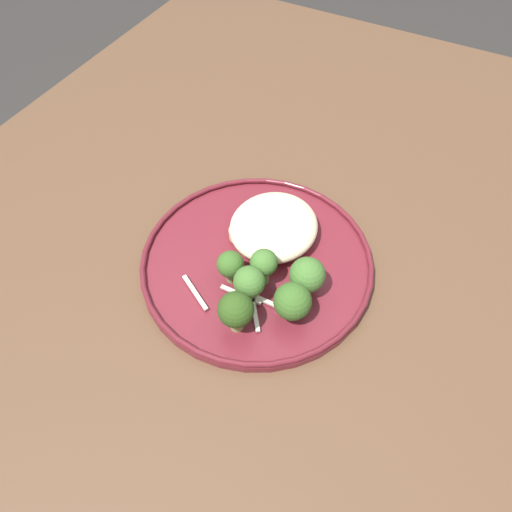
{
  "coord_description": "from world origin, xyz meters",
  "views": [
    {
      "loc": [
        0.28,
        0.17,
        1.24
      ],
      "look_at": [
        -0.04,
        -0.0,
        0.76
      ],
      "focal_mm": 34.2,
      "sensor_mm": 36.0,
      "label": 1
    }
  ],
  "objects_px": {
    "seared_scallop_tiny_bay": "(239,233)",
    "broccoli_floret_center_pile": "(293,302)",
    "dinner_plate": "(256,262)",
    "broccoli_floret_near_rim": "(264,264)",
    "broccoli_floret_right_tilted": "(230,265)",
    "broccoli_floret_left_leaning": "(249,282)",
    "broccoli_floret_front_edge": "(236,310)",
    "broccoli_floret_split_head": "(307,275)",
    "seared_scallop_center_golden": "(275,226)",
    "seared_scallop_left_edge": "(255,247)",
    "seared_scallop_on_noodles": "(267,236)",
    "seared_scallop_front_small": "(303,226)"
  },
  "relations": [
    {
      "from": "seared_scallop_front_small",
      "to": "seared_scallop_left_edge",
      "type": "distance_m",
      "value": 0.07
    },
    {
      "from": "seared_scallop_tiny_bay",
      "to": "broccoli_floret_center_pile",
      "type": "relative_size",
      "value": 0.48
    },
    {
      "from": "seared_scallop_on_noodles",
      "to": "seared_scallop_front_small",
      "type": "height_order",
      "value": "same"
    },
    {
      "from": "seared_scallop_tiny_bay",
      "to": "broccoli_floret_left_leaning",
      "type": "relative_size",
      "value": 0.48
    },
    {
      "from": "seared_scallop_center_golden",
      "to": "broccoli_floret_left_leaning",
      "type": "distance_m",
      "value": 0.11
    },
    {
      "from": "dinner_plate",
      "to": "broccoli_floret_split_head",
      "type": "xyz_separation_m",
      "value": [
        0.01,
        0.07,
        0.03
      ]
    },
    {
      "from": "seared_scallop_center_golden",
      "to": "broccoli_floret_front_edge",
      "type": "distance_m",
      "value": 0.15
    },
    {
      "from": "broccoli_floret_center_pile",
      "to": "broccoli_floret_right_tilted",
      "type": "bearing_deg",
      "value": -98.53
    },
    {
      "from": "seared_scallop_left_edge",
      "to": "broccoli_floret_near_rim",
      "type": "relative_size",
      "value": 0.43
    },
    {
      "from": "dinner_plate",
      "to": "broccoli_floret_right_tilted",
      "type": "xyz_separation_m",
      "value": [
        0.04,
        -0.01,
        0.03
      ]
    },
    {
      "from": "seared_scallop_front_small",
      "to": "broccoli_floret_split_head",
      "type": "distance_m",
      "value": 0.09
    },
    {
      "from": "dinner_plate",
      "to": "broccoli_floret_right_tilted",
      "type": "relative_size",
      "value": 6.1
    },
    {
      "from": "broccoli_floret_center_pile",
      "to": "broccoli_floret_left_leaning",
      "type": "relative_size",
      "value": 1.0
    },
    {
      "from": "seared_scallop_center_golden",
      "to": "broccoli_floret_front_edge",
      "type": "relative_size",
      "value": 0.58
    },
    {
      "from": "broccoli_floret_front_edge",
      "to": "broccoli_floret_near_rim",
      "type": "height_order",
      "value": "broccoli_floret_front_edge"
    },
    {
      "from": "seared_scallop_left_edge",
      "to": "broccoli_floret_center_pile",
      "type": "bearing_deg",
      "value": 51.47
    },
    {
      "from": "seared_scallop_on_noodles",
      "to": "broccoli_floret_left_leaning",
      "type": "relative_size",
      "value": 0.6
    },
    {
      "from": "seared_scallop_left_edge",
      "to": "seared_scallop_tiny_bay",
      "type": "relative_size",
      "value": 0.89
    },
    {
      "from": "seared_scallop_tiny_bay",
      "to": "broccoli_floret_right_tilted",
      "type": "height_order",
      "value": "broccoli_floret_right_tilted"
    },
    {
      "from": "seared_scallop_tiny_bay",
      "to": "broccoli_floret_left_leaning",
      "type": "height_order",
      "value": "broccoli_floret_left_leaning"
    },
    {
      "from": "dinner_plate",
      "to": "seared_scallop_center_golden",
      "type": "height_order",
      "value": "seared_scallop_center_golden"
    },
    {
      "from": "seared_scallop_front_small",
      "to": "seared_scallop_left_edge",
      "type": "xyz_separation_m",
      "value": [
        0.06,
        -0.04,
        -0.0
      ]
    },
    {
      "from": "seared_scallop_tiny_bay",
      "to": "broccoli_floret_near_rim",
      "type": "bearing_deg",
      "value": 53.17
    },
    {
      "from": "seared_scallop_center_golden",
      "to": "broccoli_floret_left_leaning",
      "type": "bearing_deg",
      "value": 10.6
    },
    {
      "from": "dinner_plate",
      "to": "broccoli_floret_near_rim",
      "type": "height_order",
      "value": "broccoli_floret_near_rim"
    },
    {
      "from": "seared_scallop_center_golden",
      "to": "broccoli_floret_front_edge",
      "type": "height_order",
      "value": "broccoli_floret_front_edge"
    },
    {
      "from": "dinner_plate",
      "to": "broccoli_floret_right_tilted",
      "type": "height_order",
      "value": "broccoli_floret_right_tilted"
    },
    {
      "from": "seared_scallop_front_small",
      "to": "seared_scallop_tiny_bay",
      "type": "distance_m",
      "value": 0.08
    },
    {
      "from": "broccoli_floret_left_leaning",
      "to": "broccoli_floret_front_edge",
      "type": "bearing_deg",
      "value": 7.04
    },
    {
      "from": "broccoli_floret_front_edge",
      "to": "broccoli_floret_right_tilted",
      "type": "xyz_separation_m",
      "value": [
        -0.05,
        -0.04,
        -0.01
      ]
    },
    {
      "from": "broccoli_floret_front_edge",
      "to": "broccoli_floret_right_tilted",
      "type": "height_order",
      "value": "broccoli_floret_front_edge"
    },
    {
      "from": "seared_scallop_front_small",
      "to": "broccoli_floret_center_pile",
      "type": "relative_size",
      "value": 0.49
    },
    {
      "from": "seared_scallop_left_edge",
      "to": "broccoli_floret_front_edge",
      "type": "height_order",
      "value": "broccoli_floret_front_edge"
    },
    {
      "from": "seared_scallop_center_golden",
      "to": "seared_scallop_left_edge",
      "type": "relative_size",
      "value": 1.46
    },
    {
      "from": "broccoli_floret_front_edge",
      "to": "seared_scallop_tiny_bay",
      "type": "bearing_deg",
      "value": -152.13
    },
    {
      "from": "dinner_plate",
      "to": "broccoli_floret_left_leaning",
      "type": "xyz_separation_m",
      "value": [
        0.05,
        0.02,
        0.04
      ]
    },
    {
      "from": "broccoli_floret_near_rim",
      "to": "seared_scallop_tiny_bay",
      "type": "bearing_deg",
      "value": -126.83
    },
    {
      "from": "dinner_plate",
      "to": "broccoli_floret_split_head",
      "type": "relative_size",
      "value": 5.39
    },
    {
      "from": "seared_scallop_center_golden",
      "to": "seared_scallop_front_small",
      "type": "distance_m",
      "value": 0.04
    },
    {
      "from": "seared_scallop_on_noodles",
      "to": "broccoli_floret_front_edge",
      "type": "height_order",
      "value": "broccoli_floret_front_edge"
    },
    {
      "from": "broccoli_floret_front_edge",
      "to": "broccoli_floret_left_leaning",
      "type": "bearing_deg",
      "value": -172.96
    },
    {
      "from": "broccoli_floret_center_pile",
      "to": "broccoli_floret_right_tilted",
      "type": "relative_size",
      "value": 1.13
    },
    {
      "from": "broccoli_floret_near_rim",
      "to": "seared_scallop_center_golden",
      "type": "bearing_deg",
      "value": -163.5
    },
    {
      "from": "seared_scallop_center_golden",
      "to": "broccoli_floret_split_head",
      "type": "height_order",
      "value": "broccoli_floret_split_head"
    },
    {
      "from": "seared_scallop_on_noodles",
      "to": "seared_scallop_center_golden",
      "type": "xyz_separation_m",
      "value": [
        -0.02,
        0.0,
        -0.0
      ]
    },
    {
      "from": "seared_scallop_center_golden",
      "to": "broccoli_floret_center_pile",
      "type": "distance_m",
      "value": 0.13
    },
    {
      "from": "seared_scallop_left_edge",
      "to": "broccoli_floret_center_pile",
      "type": "height_order",
      "value": "broccoli_floret_center_pile"
    },
    {
      "from": "broccoli_floret_center_pile",
      "to": "broccoli_floret_split_head",
      "type": "bearing_deg",
      "value": -179.89
    },
    {
      "from": "dinner_plate",
      "to": "broccoli_floret_left_leaning",
      "type": "distance_m",
      "value": 0.07
    },
    {
      "from": "broccoli_floret_right_tilted",
      "to": "broccoli_floret_center_pile",
      "type": "bearing_deg",
      "value": 81.47
    }
  ]
}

